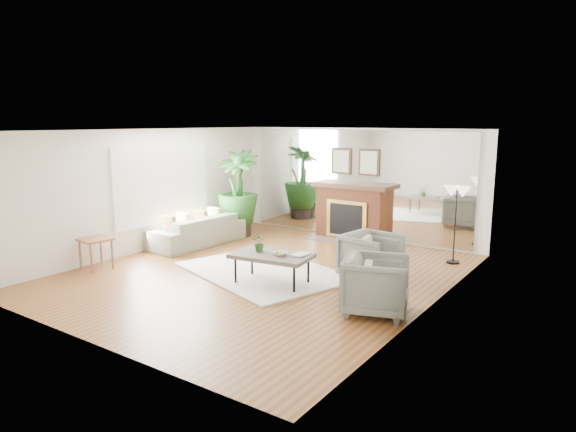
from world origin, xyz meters
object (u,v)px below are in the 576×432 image
Objects in this scene: fireplace at (350,210)px; floor_lamp at (457,198)px; armchair_front at (376,285)px; side_table at (95,243)px; armchair_back at (371,256)px; coffee_table at (272,256)px; potted_ficus at (238,191)px; sofa at (197,231)px.

floor_lamp is (2.56, -0.69, 0.59)m from fireplace.
armchair_front reaches higher than side_table.
armchair_back is 0.59× the size of floor_lamp.
side_table is (-4.35, -2.30, 0.09)m from armchair_back.
fireplace is at bearing 42.96° from armchair_back.
coffee_table is 3.33m from side_table.
potted_ficus is 1.36× the size of floor_lamp.
coffee_table is at bearing -41.67° from potted_ficus.
sofa is at bearing 85.18° from side_table.
sofa is 1.10× the size of potted_ficus.
armchair_back is (4.15, -0.07, 0.07)m from sofa.
sofa is 5.38m from floor_lamp.
side_table is 3.67m from potted_ficus.
sofa is 2.46× the size of armchair_front.
floor_lamp is (5.21, 4.09, 0.77)m from side_table.
coffee_table is 1.97m from armchair_front.
sofa is 4.15m from armchair_back.
sofa is (-2.45, -2.40, -0.34)m from fireplace.
fireplace is 0.93× the size of sofa.
fireplace is at bearing 26.68° from potted_ficus.
floor_lamp reaches higher than armchair_front.
floor_lamp is at bearing 5.58° from potted_ficus.
armchair_back is at bearing 9.27° from armchair_front.
potted_ficus reaches higher than coffee_table.
floor_lamp is (5.01, 1.71, 0.93)m from sofa.
armchair_front is at bearing 76.05° from sofa.
coffee_table is 3.82m from potted_ficus.
armchair_back is 2.16m from floor_lamp.
potted_ficus reaches higher than side_table.
sofa is at bearing 97.50° from armchair_back.
potted_ficus is at bearing 176.99° from sofa.
potted_ficus is (0.33, 3.61, 0.58)m from side_table.
floor_lamp is (0.87, 1.78, 0.86)m from armchair_back.
side_table is 0.29× the size of potted_ficus.
potted_ficus is at bearing 138.33° from coffee_table.
fireplace reaches higher than sofa.
coffee_table is 0.69× the size of potted_ficus.
sofa is 3.82× the size of side_table.
floor_lamp is at bearing -20.85° from armchair_front.
floor_lamp reaches higher than armchair_back.
fireplace is 4.60m from armchair_front.
potted_ficus is at bearing -174.42° from floor_lamp.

